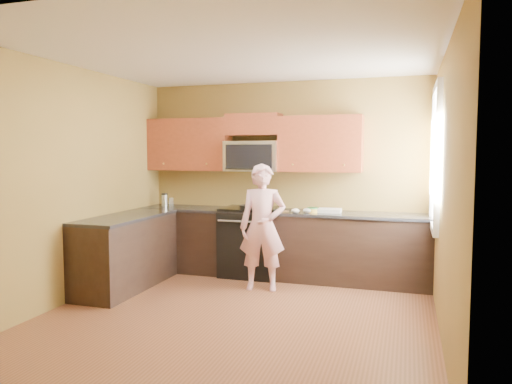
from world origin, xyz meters
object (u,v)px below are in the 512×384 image
at_px(woman, 262,227).
at_px(travel_mug, 165,206).
at_px(frying_pan, 249,209).
at_px(butter_tub, 313,213).
at_px(microwave, 253,171).
at_px(stove, 250,241).

height_order(woman, travel_mug, woman).
xyz_separation_m(frying_pan, travel_mug, (-1.40, 0.26, -0.03)).
relative_size(frying_pan, butter_tub, 3.49).
relative_size(woman, frying_pan, 3.41).
xyz_separation_m(microwave, butter_tub, (0.89, -0.22, -0.53)).
distance_m(woman, travel_mug, 1.85).
bearing_deg(frying_pan, travel_mug, 152.74).
relative_size(woman, butter_tub, 11.91).
distance_m(stove, microwave, 0.98).
bearing_deg(travel_mug, butter_tub, -3.65).
relative_size(frying_pan, travel_mug, 2.43).
relative_size(woman, travel_mug, 8.31).
bearing_deg(microwave, frying_pan, -81.02).
relative_size(microwave, frying_pan, 1.65).
bearing_deg(butter_tub, woman, -134.66).
height_order(microwave, butter_tub, microwave).
distance_m(stove, butter_tub, 1.00).
bearing_deg(butter_tub, frying_pan, -172.21).
distance_m(microwave, woman, 1.07).
bearing_deg(frying_pan, woman, -70.15).
xyz_separation_m(microwave, frying_pan, (0.05, -0.34, -0.50)).
distance_m(stove, frying_pan, 0.52).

